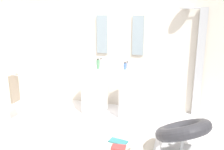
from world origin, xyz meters
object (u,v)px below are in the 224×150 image
at_px(lounge_chair, 183,133).
at_px(soap_bottle_green, 98,64).
at_px(pedestal_sink_left, 95,89).
at_px(magazine_red, 119,147).
at_px(towel_rack, 13,90).
at_px(coffee_mug, 133,149).
at_px(magazine_teal, 118,142).
at_px(pedestal_sink_right, 132,92).
at_px(shower_column, 199,61).
at_px(soap_bottle_blue, 125,66).
at_px(soap_bottle_white, 101,64).
at_px(soap_bottle_grey, 127,65).

xyz_separation_m(lounge_chair, soap_bottle_green, (-1.60, 1.01, 0.67)).
xyz_separation_m(pedestal_sink_left, magazine_red, (0.82, -1.20, -0.46)).
distance_m(towel_rack, coffee_mug, 2.36).
distance_m(towel_rack, soap_bottle_green, 1.58).
distance_m(towel_rack, magazine_teal, 2.08).
xyz_separation_m(pedestal_sink_right, magazine_teal, (0.02, -1.03, -0.47)).
distance_m(lounge_chair, magazine_teal, 1.00).
bearing_deg(lounge_chair, towel_rack, 175.16).
xyz_separation_m(shower_column, soap_bottle_green, (-1.80, -0.53, -0.06)).
bearing_deg(lounge_chair, soap_bottle_green, 147.60).
relative_size(pedestal_sink_left, pedestal_sink_right, 1.00).
relative_size(coffee_mug, soap_bottle_green, 0.47).
bearing_deg(soap_bottle_green, soap_bottle_blue, 9.26).
distance_m(lounge_chair, soap_bottle_white, 2.02).
relative_size(towel_rack, soap_bottle_grey, 7.09).
bearing_deg(lounge_chair, soap_bottle_grey, 131.99).
relative_size(pedestal_sink_right, towel_rack, 1.08).
xyz_separation_m(lounge_chair, coffee_mug, (-0.67, -0.12, -0.30)).
relative_size(pedestal_sink_right, soap_bottle_green, 5.42).
relative_size(soap_bottle_white, soap_bottle_green, 0.98).
bearing_deg(pedestal_sink_right, coffee_mug, -76.55).
distance_m(coffee_mug, soap_bottle_blue, 1.59).
relative_size(shower_column, soap_bottle_grey, 15.30).
height_order(pedestal_sink_right, coffee_mug, pedestal_sink_right).
xyz_separation_m(lounge_chair, soap_bottle_white, (-1.57, 1.09, 0.66)).
bearing_deg(coffee_mug, pedestal_sink_left, 130.24).
bearing_deg(magazine_red, soap_bottle_grey, 92.67).
height_order(magazine_teal, coffee_mug, coffee_mug).
relative_size(pedestal_sink_left, magazine_red, 4.89).
bearing_deg(magazine_red, soap_bottle_blue, 94.22).
bearing_deg(soap_bottle_blue, soap_bottle_green, -170.74).
bearing_deg(shower_column, pedestal_sink_left, -167.48).
xyz_separation_m(pedestal_sink_right, soap_bottle_white, (-0.60, -0.02, 0.53)).
bearing_deg(soap_bottle_blue, pedestal_sink_left, 178.33).
bearing_deg(magazine_teal, pedestal_sink_left, 137.29).
relative_size(lounge_chair, coffee_mug, 12.29).
distance_m(magazine_teal, soap_bottle_green, 1.51).
xyz_separation_m(magazine_teal, coffee_mug, (0.27, -0.20, 0.03)).
height_order(pedestal_sink_left, pedestal_sink_right, same).
xyz_separation_m(pedestal_sink_left, pedestal_sink_right, (0.75, 0.00, 0.00)).
height_order(soap_bottle_white, soap_bottle_blue, soap_bottle_white).
bearing_deg(soap_bottle_green, pedestal_sink_right, 8.91).
height_order(magazine_teal, soap_bottle_blue, soap_bottle_blue).
bearing_deg(pedestal_sink_left, magazine_teal, -53.26).
bearing_deg(pedestal_sink_left, coffee_mug, -49.76).
relative_size(pedestal_sink_right, soap_bottle_grey, 7.68).
bearing_deg(shower_column, lounge_chair, -97.55).
distance_m(magazine_red, magazine_teal, 0.17).
distance_m(soap_bottle_white, soap_bottle_grey, 0.50).
relative_size(magazine_teal, coffee_mug, 3.17).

